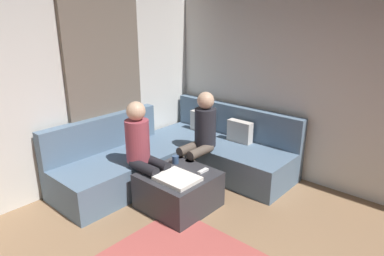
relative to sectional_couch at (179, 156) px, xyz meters
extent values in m
cube|color=silver|center=(2.08, 1.06, 1.07)|extent=(6.00, 0.12, 2.70)
cube|color=#726659|center=(-0.76, -0.58, 0.97)|extent=(0.06, 1.10, 2.50)
cube|color=slate|center=(0.30, 0.53, -0.07)|extent=(2.10, 0.85, 0.42)
cube|color=slate|center=(0.30, 0.88, 0.36)|extent=(2.10, 0.14, 0.45)
cube|color=slate|center=(-0.32, -0.75, -0.07)|extent=(0.85, 1.70, 0.42)
cube|color=slate|center=(-0.68, -0.75, 0.36)|extent=(0.14, 1.70, 0.45)
cube|color=silver|center=(-0.20, 0.70, 0.26)|extent=(0.36, 0.12, 0.36)
cube|color=silver|center=(0.50, 0.70, 0.26)|extent=(0.36, 0.12, 0.36)
cube|color=#333338|center=(0.56, -0.60, -0.07)|extent=(0.76, 0.76, 0.42)
cube|color=white|center=(0.66, -0.72, 0.16)|extent=(0.44, 0.36, 0.04)
cylinder|color=#334C72|center=(0.34, -0.42, 0.19)|extent=(0.08, 0.08, 0.10)
cube|color=white|center=(0.74, -0.38, 0.15)|extent=(0.05, 0.15, 0.02)
cylinder|color=brown|center=(0.42, -0.25, -0.07)|extent=(0.12, 0.12, 0.42)
cylinder|color=brown|center=(0.24, -0.25, -0.07)|extent=(0.12, 0.12, 0.42)
cylinder|color=brown|center=(0.42, -0.05, 0.20)|extent=(0.12, 0.40, 0.12)
cylinder|color=brown|center=(0.24, -0.05, 0.20)|extent=(0.12, 0.40, 0.12)
cylinder|color=#26262D|center=(0.33, 0.15, 0.45)|extent=(0.28, 0.28, 0.50)
sphere|color=#D8AD8C|center=(0.33, 0.15, 0.81)|extent=(0.22, 0.22, 0.22)
cylinder|color=black|center=(0.45, -0.66, -0.07)|extent=(0.12, 0.12, 0.42)
cylinder|color=black|center=(0.45, -0.84, -0.07)|extent=(0.12, 0.12, 0.42)
cylinder|color=black|center=(0.25, -0.66, 0.20)|extent=(0.40, 0.12, 0.12)
cylinder|color=black|center=(0.25, -0.84, 0.20)|extent=(0.40, 0.12, 0.12)
cylinder|color=#993F4C|center=(0.05, -0.75, 0.45)|extent=(0.28, 0.28, 0.50)
sphere|color=#D8AD8C|center=(0.05, -0.75, 0.81)|extent=(0.22, 0.22, 0.22)
camera|label=1|loc=(2.97, -3.09, 1.86)|focal=31.74mm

